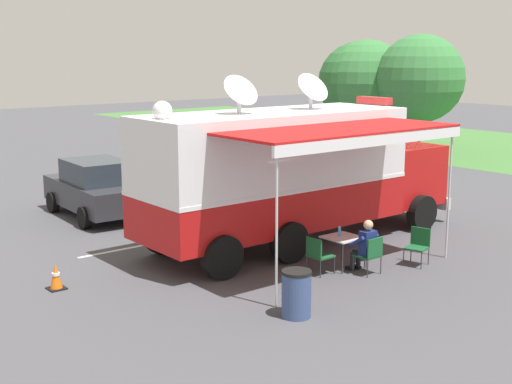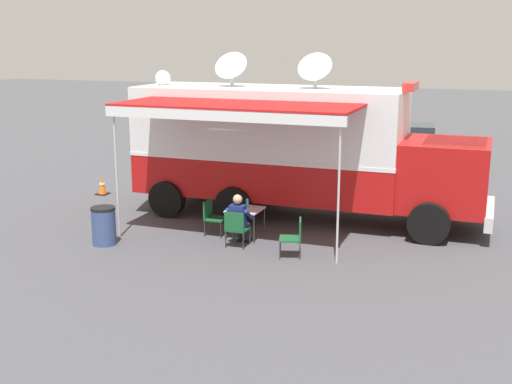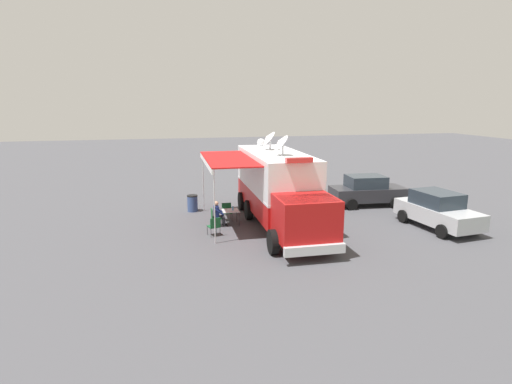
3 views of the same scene
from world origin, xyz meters
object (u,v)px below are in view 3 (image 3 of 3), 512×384
object	(u,v)px
water_bottle	(233,208)
seated_responder	(218,213)
traffic_cone	(258,192)
folding_chair_at_table	(214,216)
car_behind_truck	(437,210)
command_truck	(279,186)
trash_bin	(193,203)
folding_chair_spare_by_truck	(214,225)
folding_table	(230,211)
car_far_corner	(367,190)
folding_chair_beside_table	(227,210)

from	to	relation	value
water_bottle	seated_responder	bearing A→B (deg)	5.07
water_bottle	traffic_cone	size ratio (longest dim) A/B	0.39
folding_chair_at_table	seated_responder	bearing A→B (deg)	179.23
seated_responder	car_behind_truck	bearing A→B (deg)	165.45
seated_responder	car_behind_truck	distance (m)	10.48
traffic_cone	car_behind_truck	distance (m)	10.91
command_truck	trash_bin	size ratio (longest dim) A/B	10.46
trash_bin	water_bottle	bearing A→B (deg)	120.42
folding_chair_spare_by_truck	seated_responder	bearing A→B (deg)	-104.37
water_bottle	car_behind_truck	world-z (taller)	car_behind_truck
trash_bin	traffic_cone	distance (m)	5.25
folding_chair_spare_by_truck	trash_bin	size ratio (longest dim) A/B	0.96
folding_table	car_behind_truck	distance (m)	9.91
seated_responder	car_far_corner	size ratio (longest dim) A/B	0.29
folding_chair_beside_table	water_bottle	bearing A→B (deg)	100.91
folding_chair_beside_table	seated_responder	xyz separation A→B (m)	(0.57, 0.93, 0.14)
water_bottle	folding_table	bearing A→B (deg)	-7.42
traffic_cone	trash_bin	bearing A→B (deg)	33.11
folding_chair_at_table	water_bottle	bearing A→B (deg)	-176.12
trash_bin	traffic_cone	world-z (taller)	trash_bin
traffic_cone	water_bottle	bearing A→B (deg)	65.61
water_bottle	car_far_corner	world-z (taller)	car_far_corner
water_bottle	folding_chair_beside_table	xyz separation A→B (m)	(0.17, -0.87, -0.32)
folding_table	traffic_cone	distance (m)	6.46
folding_chair_beside_table	car_far_corner	world-z (taller)	car_far_corner
folding_chair_spare_by_truck	trash_bin	world-z (taller)	trash_bin
water_bottle	traffic_cone	world-z (taller)	water_bottle
folding_chair_at_table	folding_chair_beside_table	world-z (taller)	same
folding_chair_at_table	seated_responder	size ratio (longest dim) A/B	0.70
folding_chair_spare_by_truck	car_behind_truck	bearing A→B (deg)	173.68
water_bottle	folding_chair_spare_by_truck	bearing A→B (deg)	54.11
seated_responder	traffic_cone	size ratio (longest dim) A/B	2.16
water_bottle	seated_responder	distance (m)	0.76
folding_chair_at_table	folding_table	bearing A→B (deg)	-174.40
command_truck	water_bottle	world-z (taller)	command_truck
command_truck	folding_table	world-z (taller)	command_truck
command_truck	folding_chair_at_table	bearing A→B (deg)	-9.60
trash_bin	car_far_corner	size ratio (longest dim) A/B	0.21
seated_responder	car_behind_truck	xyz separation A→B (m)	(-10.14, 2.63, 0.23)
command_truck	folding_chair_at_table	xyz separation A→B (m)	(3.06, -0.52, -1.43)
command_truck	folding_chair_beside_table	world-z (taller)	command_truck
folding_table	traffic_cone	bearing A→B (deg)	-115.44
car_behind_truck	command_truck	bearing A→B (deg)	-16.23
folding_chair_spare_by_truck	car_far_corner	bearing A→B (deg)	-158.99
folding_chair_at_table	folding_chair_spare_by_truck	size ratio (longest dim) A/B	1.00
folding_chair_spare_by_truck	trash_bin	distance (m)	4.55
folding_table	traffic_cone	world-z (taller)	folding_table
command_truck	car_behind_truck	size ratio (longest dim) A/B	2.18
folding_chair_beside_table	traffic_cone	world-z (taller)	folding_chair_beside_table
water_bottle	folding_chair_spare_by_truck	world-z (taller)	water_bottle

